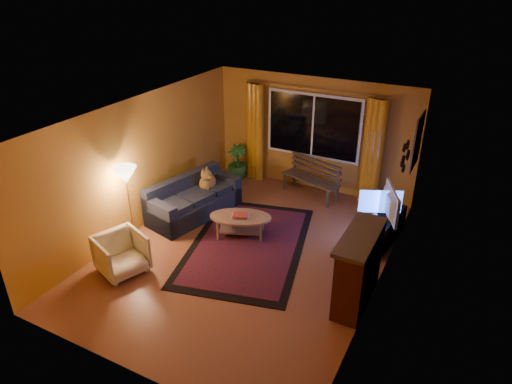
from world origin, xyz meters
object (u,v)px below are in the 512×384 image
at_px(floor_lamp, 130,206).
at_px(coffee_table, 241,226).
at_px(tv_console, 382,229).
at_px(armchair, 121,252).
at_px(bench, 310,188).
at_px(sofa, 194,198).

relative_size(floor_lamp, coffee_table, 1.30).
bearing_deg(tv_console, coffee_table, -149.43).
height_order(armchair, coffee_table, armchair).
bearing_deg(floor_lamp, bench, 56.07).
bearing_deg(sofa, armchair, -75.99).
distance_m(armchair, tv_console, 4.58).
xyz_separation_m(sofa, floor_lamp, (-0.41, -1.35, 0.36)).
bearing_deg(sofa, bench, 60.17).
distance_m(bench, tv_console, 2.15).
relative_size(bench, coffee_table, 1.17).
height_order(floor_lamp, coffee_table, floor_lamp).
distance_m(bench, coffee_table, 2.19).
distance_m(bench, armchair, 4.35).
bearing_deg(coffee_table, tv_console, 22.93).
height_order(bench, floor_lamp, floor_lamp).
bearing_deg(coffee_table, floor_lamp, -145.97).
relative_size(bench, armchair, 1.82).
relative_size(armchair, coffee_table, 0.65).
bearing_deg(floor_lamp, armchair, -60.50).
height_order(bench, tv_console, tv_console).
height_order(floor_lamp, tv_console, floor_lamp).
relative_size(bench, floor_lamp, 0.90).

